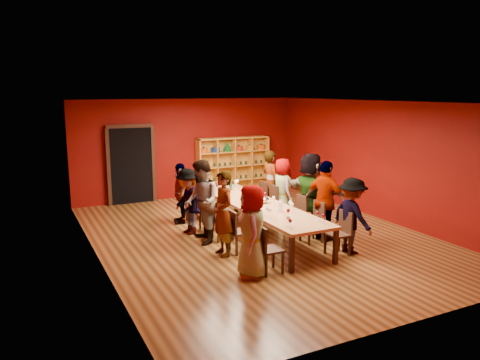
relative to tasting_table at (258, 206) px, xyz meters
name	(u,v)px	position (x,y,z in m)	size (l,w,h in m)	color
room_shell	(259,171)	(0.00, 0.00, 0.80)	(7.10, 9.10, 3.04)	#553316
tasting_table	(258,206)	(0.00, 0.00, 0.00)	(1.10, 4.50, 0.75)	#B4784B
doorway	(131,165)	(-1.80, 4.43, 0.42)	(1.40, 0.17, 2.30)	black
shelving_unit	(232,163)	(1.40, 4.32, 0.28)	(2.40, 0.40, 1.80)	gold
chair_person_left_0	(266,247)	(-0.91, -1.98, -0.20)	(0.42, 0.42, 0.89)	black
person_left_0	(252,231)	(-1.20, -1.98, 0.13)	(0.81, 0.44, 1.66)	silver
chair_person_left_1	(237,229)	(-0.91, -0.77, -0.20)	(0.42, 0.42, 0.89)	black
person_left_1	(223,214)	(-1.22, -0.77, 0.16)	(0.63, 0.46, 1.72)	#6193C9
chair_person_left_2	(219,218)	(-0.91, 0.13, -0.20)	(0.42, 0.42, 0.89)	black
person_left_2	(201,202)	(-1.31, 0.13, 0.21)	(0.88, 0.48, 1.81)	#15183B
chair_person_left_3	(206,210)	(-0.91, 0.88, -0.20)	(0.42, 0.42, 0.89)	black
person_left_3	(188,201)	(-1.34, 0.88, 0.06)	(0.98, 0.40, 1.52)	#535358
chair_person_left_4	(192,202)	(-0.91, 1.81, -0.20)	(0.42, 0.42, 0.89)	black
person_left_4	(181,193)	(-1.20, 1.81, 0.05)	(0.88, 0.40, 1.50)	#547AAE
chair_person_right_0	(341,231)	(0.91, -1.79, -0.20)	(0.42, 0.42, 0.89)	black
person_right_0	(352,216)	(1.17, -1.79, 0.08)	(1.00, 0.41, 1.55)	#454549
chair_person_right_1	(315,220)	(0.91, -0.88, -0.20)	(0.42, 0.42, 0.89)	black
person_right_1	(326,201)	(1.19, -0.88, 0.18)	(1.03, 0.47, 1.77)	pink
chair_person_right_2	(298,212)	(0.91, -0.21, -0.20)	(0.42, 0.42, 0.89)	black
person_right_2	(310,193)	(1.25, -0.21, 0.23)	(1.72, 0.50, 1.86)	beige
chair_person_right_3	(270,201)	(0.91, 1.06, -0.20)	(0.42, 0.42, 0.89)	black
person_right_3	(282,189)	(1.26, 1.06, 0.08)	(0.76, 0.42, 1.56)	#4C4C51
chair_person_right_4	(260,196)	(0.91, 1.62, -0.20)	(0.42, 0.42, 0.89)	black
person_right_4	(270,182)	(1.23, 1.62, 0.15)	(0.62, 0.45, 1.70)	#CC8991
wine_glass_0	(290,221)	(-0.35, -1.88, 0.18)	(0.07, 0.07, 0.18)	white
wine_glass_1	(265,195)	(0.27, 0.18, 0.20)	(0.08, 0.08, 0.21)	white
wine_glass_2	(217,185)	(-0.31, 1.61, 0.20)	(0.08, 0.08, 0.21)	white
wine_glass_3	(269,203)	(-0.02, -0.51, 0.19)	(0.08, 0.08, 0.20)	white
wine_glass_4	(292,205)	(0.29, -0.93, 0.20)	(0.08, 0.08, 0.21)	white
wine_glass_5	(270,210)	(-0.31, -1.06, 0.19)	(0.08, 0.08, 0.20)	white
wine_glass_6	(267,209)	(-0.29, -0.92, 0.18)	(0.07, 0.07, 0.18)	white
wine_glass_7	(288,218)	(-0.31, -1.74, 0.20)	(0.08, 0.08, 0.20)	white
wine_glass_8	(251,189)	(0.27, 0.91, 0.20)	(0.08, 0.08, 0.21)	white
wine_glass_9	(252,189)	(0.29, 0.86, 0.21)	(0.09, 0.09, 0.21)	white
wine_glass_10	(236,182)	(0.28, 1.76, 0.21)	(0.09, 0.09, 0.21)	white
wine_glass_11	(317,214)	(0.37, -1.72, 0.19)	(0.08, 0.08, 0.20)	white
wine_glass_12	(323,216)	(0.37, -1.92, 0.19)	(0.08, 0.08, 0.19)	white
wine_glass_13	(243,198)	(-0.36, 0.03, 0.21)	(0.09, 0.09, 0.22)	white
wine_glass_14	(288,211)	(-0.01, -1.26, 0.19)	(0.07, 0.07, 0.19)	white
wine_glass_15	(228,192)	(-0.35, 0.90, 0.18)	(0.07, 0.07, 0.18)	white
wine_glass_16	(290,203)	(0.38, -0.73, 0.19)	(0.08, 0.08, 0.19)	white
wine_glass_17	(274,198)	(0.30, -0.15, 0.18)	(0.07, 0.07, 0.18)	white
wine_glass_18	(237,181)	(0.37, 1.85, 0.21)	(0.09, 0.09, 0.21)	white
spittoon_bowl	(263,199)	(0.14, 0.08, 0.12)	(0.31, 0.31, 0.17)	silver
carafe_a	(243,198)	(-0.24, 0.27, 0.16)	(0.09, 0.09, 0.24)	white
carafe_b	(281,206)	(0.10, -0.79, 0.16)	(0.11, 0.11, 0.25)	white
wine_bottle	(231,186)	(0.08, 1.63, 0.16)	(0.09, 0.09, 0.30)	#14381A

